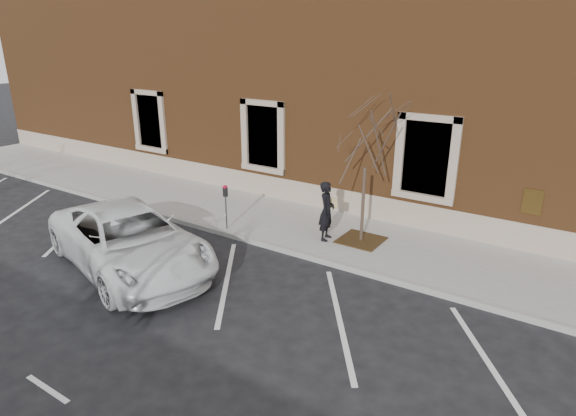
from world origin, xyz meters
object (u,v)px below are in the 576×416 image
Objects in this scene: parking_meter at (226,199)px; white_truck at (129,240)px; sapling at (366,146)px; man at (327,211)px.

parking_meter is 0.24× the size of white_truck.
sapling is at bearing 36.78° from parking_meter.
man reaches higher than white_truck.
parking_meter is at bearing 97.31° from man.
man is 5.51m from white_truck.
white_truck is at bearing -83.50° from parking_meter.
parking_meter is (-2.97, -1.00, 0.09)m from man.
white_truck is (-4.43, -4.71, -2.16)m from sapling.
sapling is (0.91, 0.48, 1.93)m from man.
sapling reaches higher than white_truck.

